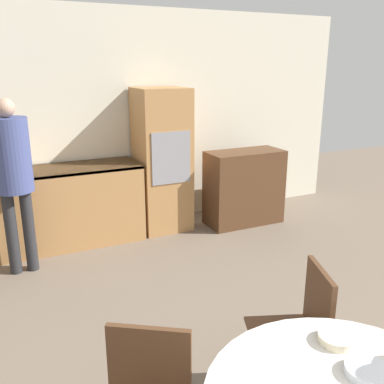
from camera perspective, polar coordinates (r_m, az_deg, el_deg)
name	(u,v)px	position (r m, az deg, el deg)	size (l,w,h in m)	color
wall_back	(109,122)	(5.23, -10.98, 9.14)	(6.49, 0.05, 2.60)	beige
kitchen_counter	(21,211)	(4.92, -21.84, -2.38)	(2.59, 0.60, 0.88)	#AD7A47
oven_unit	(162,160)	(5.16, -4.03, 4.24)	(0.59, 0.59, 1.70)	#AD7A47
sideboard	(244,187)	(5.43, 6.95, 0.61)	(0.96, 0.45, 0.93)	#51331E
chair_far_right	(299,329)	(2.66, 14.13, -17.25)	(0.52, 0.52, 0.87)	#51331E
person_standing	(13,168)	(4.27, -22.81, 2.93)	(0.35, 0.35, 1.68)	#262628
bowl_near	(337,339)	(2.16, 18.75, -18.02)	(0.17, 0.17, 0.04)	beige
bowl_far	(368,371)	(2.02, 22.37, -21.23)	(0.18, 0.18, 0.04)	silver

